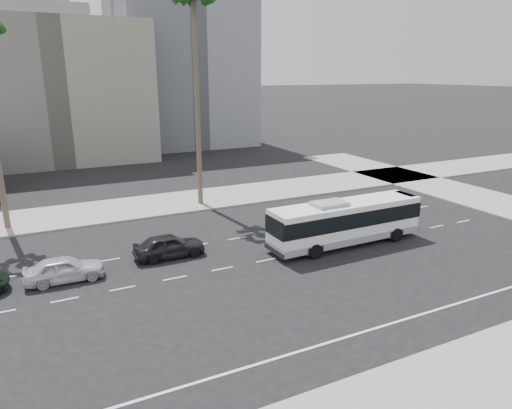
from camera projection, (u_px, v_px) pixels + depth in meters
ground at (306, 253)px, 30.69m from camera, size 700.00×700.00×0.00m
sidewalk_north at (219, 197)px, 44.01m from camera, size 120.00×7.00×0.15m
midrise_beige_west at (52, 92)px, 61.82m from camera, size 24.00×18.00×18.00m
midrise_gray_center at (179, 63)px, 75.26m from camera, size 20.00×20.00×26.00m
civic_tower at (42, 16)px, 234.30m from camera, size 42.00×42.00×129.00m
highrise_right at (143, 25)px, 238.18m from camera, size 26.00×26.00×70.00m
highrise_far at (174, 40)px, 276.06m from camera, size 22.00×22.00×60.00m
city_bus at (346, 221)px, 31.74m from camera, size 11.34×2.77×3.25m
car_a at (169, 246)px, 29.76m from camera, size 1.91×4.60×1.56m
car_b at (64, 269)px, 26.34m from camera, size 1.86×4.39×1.48m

